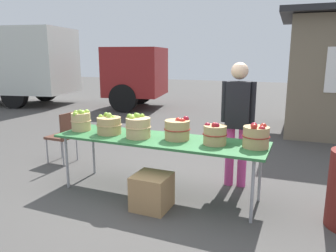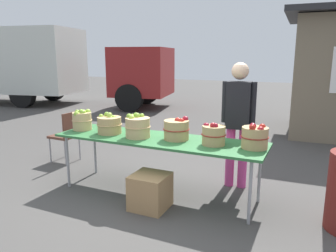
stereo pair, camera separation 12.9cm
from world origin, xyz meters
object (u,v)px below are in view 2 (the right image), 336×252
Objects in this scene: apple_basket_green_1 at (109,125)px; produce_crate at (150,191)px; apple_basket_red_1 at (213,135)px; folding_chair at (67,132)px; box_truck at (49,64)px; market_table at (158,141)px; apple_basket_red_0 at (177,129)px; apple_basket_red_2 at (255,137)px; vendor_adult at (238,115)px; apple_basket_green_2 at (137,127)px; apple_basket_green_0 at (82,120)px.

apple_basket_green_1 is 0.81× the size of produce_crate.
folding_chair is at bearing 168.37° from apple_basket_red_1.
market_table is at bearing -49.26° from box_truck.
apple_basket_red_2 is at bearing 0.40° from apple_basket_red_0.
apple_basket_red_2 is (1.19, 0.05, 0.17)m from market_table.
apple_basket_red_0 is 0.04× the size of box_truck.
box_truck is (-8.13, 4.92, 0.49)m from vendor_adult.
market_table is at bearing 2.40° from apple_basket_green_1.
apple_basket_green_1 is 1.72m from vendor_adult.
vendor_adult reaches higher than apple_basket_green_1.
apple_basket_red_1 is at bearing -46.68° from box_truck.
apple_basket_green_2 is 0.99m from apple_basket_red_1.
apple_basket_green_0 is at bearing 177.35° from apple_basket_green_1.
market_table is 0.32m from apple_basket_green_2.
apple_basket_green_1 is 1.02× the size of apple_basket_red_0.
apple_basket_red_0 reaches higher than apple_basket_red_1.
apple_basket_green_0 reaches higher than apple_basket_red_1.
apple_basket_green_2 is at bearing 136.16° from produce_crate.
apple_basket_green_1 reaches higher than produce_crate.
apple_basket_green_2 reaches higher than apple_basket_red_0.
apple_basket_red_2 is 0.72m from vendor_adult.
apple_basket_red_1 is at bearing 79.49° from folding_chair.
box_truck reaches higher than apple_basket_green_0.
folding_chair is at bearing 164.39° from market_table.
box_truck is at bearing -132.54° from folding_chair.
folding_chair is at bearing -1.69° from vendor_adult.
apple_basket_green_0 is at bearing -178.54° from apple_basket_red_2.
apple_basket_red_1 is 2.80m from folding_chair.
apple_basket_green_0 is at bearing -179.83° from apple_basket_red_1.
apple_basket_red_0 is 0.38× the size of folding_chair.
apple_basket_green_0 is 0.04× the size of box_truck.
produce_crate is at bearing -24.78° from apple_basket_green_1.
apple_basket_red_2 is (2.38, 0.06, -0.01)m from apple_basket_green_0.
apple_basket_red_0 is (0.50, 0.11, -0.01)m from apple_basket_green_2.
market_table is 8.01× the size of apple_basket_green_1.
apple_basket_red_1 reaches higher than produce_crate.
produce_crate is (1.28, -0.40, -0.68)m from apple_basket_green_0.
apple_basket_green_1 is 0.20× the size of vendor_adult.
apple_basket_red_0 reaches higher than produce_crate.
folding_chair is at bearing 155.35° from apple_basket_green_1.
apple_basket_green_1 is 1.11m from produce_crate.
produce_crate is at bearing 66.43° from folding_chair.
folding_chair is at bearing 155.30° from produce_crate.
market_table is at bearing 0.39° from apple_basket_green_0.
apple_basket_red_0 is at bearing 41.64° from vendor_adult.
apple_basket_green_0 is at bearing 56.03° from folding_chair.
box_truck is 7.37m from folding_chair.
apple_basket_red_1 is 0.71m from vendor_adult.
apple_basket_green_2 is 1.01× the size of apple_basket_red_0.
apple_basket_green_2 reaches higher than apple_basket_green_0.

